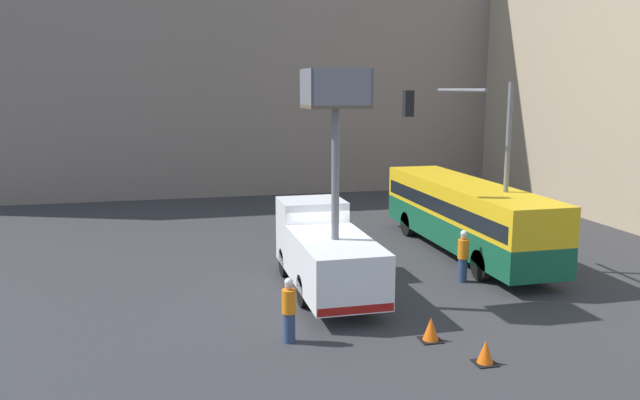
# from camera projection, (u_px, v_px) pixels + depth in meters

# --- Properties ---
(ground_plane) EXTENTS (120.00, 120.00, 0.00)m
(ground_plane) POSITION_uv_depth(u_px,v_px,m) (326.00, 285.00, 21.45)
(ground_plane) COLOR #333335
(building_backdrop_far) EXTENTS (44.00, 10.00, 18.57)m
(building_backdrop_far) POSITION_uv_depth(u_px,v_px,m) (241.00, 50.00, 42.49)
(building_backdrop_far) COLOR gray
(building_backdrop_far) RESTS_ON ground_plane
(utility_truck) EXTENTS (2.27, 6.55, 7.25)m
(utility_truck) POSITION_uv_depth(u_px,v_px,m) (326.00, 247.00, 20.49)
(utility_truck) COLOR white
(utility_truck) RESTS_ON ground_plane
(city_bus) EXTENTS (2.44, 11.29, 2.92)m
(city_bus) POSITION_uv_depth(u_px,v_px,m) (465.00, 212.00, 25.30)
(city_bus) COLOR #145638
(city_bus) RESTS_ON ground_plane
(traffic_light_pole) EXTENTS (4.12, 3.87, 6.91)m
(traffic_light_pole) POSITION_uv_depth(u_px,v_px,m) (475.00, 145.00, 22.35)
(traffic_light_pole) COLOR slate
(traffic_light_pole) RESTS_ON ground_plane
(road_worker_near_truck) EXTENTS (0.38, 0.38, 1.78)m
(road_worker_near_truck) POSITION_uv_depth(u_px,v_px,m) (289.00, 310.00, 16.49)
(road_worker_near_truck) COLOR navy
(road_worker_near_truck) RESTS_ON ground_plane
(road_worker_directing) EXTENTS (0.38, 0.38, 1.85)m
(road_worker_directing) POSITION_uv_depth(u_px,v_px,m) (463.00, 256.00, 21.68)
(road_worker_directing) COLOR navy
(road_worker_directing) RESTS_ON ground_plane
(traffic_cone_near_truck) EXTENTS (0.57, 0.57, 0.65)m
(traffic_cone_near_truck) POSITION_uv_depth(u_px,v_px,m) (431.00, 330.00, 16.69)
(traffic_cone_near_truck) COLOR black
(traffic_cone_near_truck) RESTS_ON ground_plane
(traffic_cone_mid_road) EXTENTS (0.53, 0.53, 0.61)m
(traffic_cone_mid_road) POSITION_uv_depth(u_px,v_px,m) (485.00, 353.00, 15.28)
(traffic_cone_mid_road) COLOR black
(traffic_cone_mid_road) RESTS_ON ground_plane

